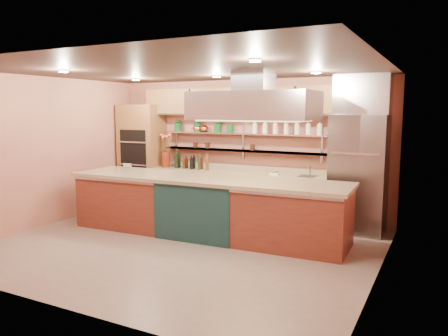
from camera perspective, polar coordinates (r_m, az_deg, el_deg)
The scene contains 21 objects.
floor at distance 7.21m, azimuth -5.51°, elevation -10.16°, with size 6.00×5.00×0.02m, color gray.
ceiling at distance 6.89m, azimuth -5.81°, elevation 12.70°, with size 6.00×5.00×0.02m, color black.
wall_back at distance 9.10m, azimuth 2.91°, elevation 2.65°, with size 6.00×0.04×2.80m, color #AE6752.
wall_front at distance 5.02m, azimuth -21.32°, elevation -1.91°, with size 6.00×0.04×2.80m, color #AE6752.
wall_left at distance 8.89m, azimuth -22.14°, elevation 1.99°, with size 0.04×5.00×2.80m, color #AE6752.
wall_right at distance 5.86m, azimuth 19.82°, elevation -0.53°, with size 0.04×5.00×2.80m, color #AE6752.
oven_stack at distance 10.12m, azimuth -10.63°, elevation 1.61°, with size 0.95×0.64×2.30m, color brown.
refrigerator at distance 8.10m, azimuth 17.13°, elevation -0.78°, with size 0.95×0.72×2.10m, color slate.
back_counter at distance 8.98m, azimuth 1.79°, elevation -3.43°, with size 3.84×0.64×0.93m, color tan.
wall_shelf_lower at distance 9.01m, azimuth 2.27°, elevation 2.29°, with size 3.60×0.26×0.03m, color #B3B4BA.
wall_shelf_upper at distance 8.98m, azimuth 2.29°, elevation 4.51°, with size 3.60×0.26×0.03m, color #B3B4BA.
upper_cabinets at distance 8.90m, azimuth 2.47°, elevation 8.67°, with size 4.60×0.36×0.55m, color brown.
range_hood at distance 7.07m, azimuth 3.90°, elevation 8.12°, with size 2.00×1.00×0.45m, color #B3B4BA.
ceiling_downlights at distance 7.06m, azimuth -4.90°, elevation 12.34°, with size 4.00×2.80×0.02m, color #FFE5A5.
island at distance 7.66m, azimuth -2.44°, elevation -5.01°, with size 4.91×1.07×1.02m, color maroon.
flower_vase at distance 9.70m, azimuth -7.59°, elevation 1.11°, with size 0.19×0.19×0.34m, color maroon.
oil_bottle_cluster at distance 9.33m, azimuth -4.13°, elevation 0.75°, with size 0.89×0.25×0.29m, color black.
kitchen_scale at distance 8.53m, azimuth 6.66°, elevation -0.58°, with size 0.17×0.12×0.09m, color silver.
bar_faucet at distance 8.41m, azimuth 11.17°, elevation -0.37°, with size 0.03×0.03×0.21m, color white.
copper_kettle at distance 9.38m, azimuth -2.59°, elevation 5.17°, with size 0.18×0.18×0.14m, color #D45E30.
green_canister at distance 9.09m, azimuth 0.78°, elevation 5.18°, with size 0.14×0.14×0.17m, color #0E451B.
Camera 1 is at (3.73, -5.77, 2.18)m, focal length 35.00 mm.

